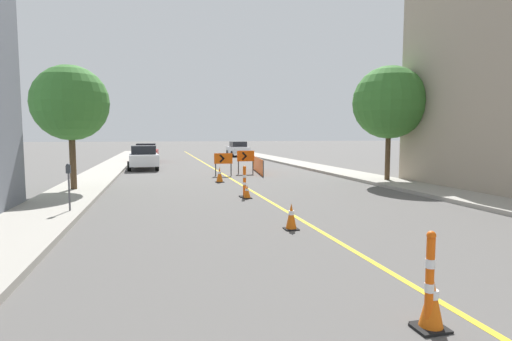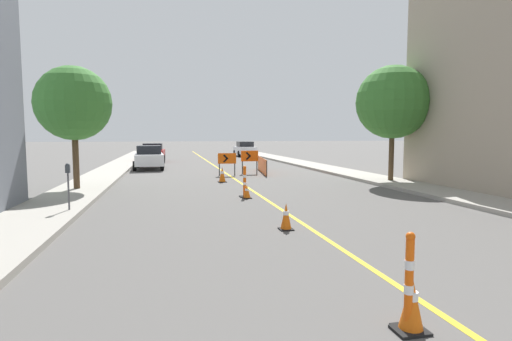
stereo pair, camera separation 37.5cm
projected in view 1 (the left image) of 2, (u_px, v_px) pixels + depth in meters
name	position (u px, v px, depth m)	size (l,w,h in m)	color
lane_stripe	(215.00, 169.00, 26.82)	(0.12, 59.99, 0.01)	gold
sidewalk_left	(106.00, 170.00, 25.16)	(2.09, 59.99, 0.15)	#9E998E
sidewalk_right	(311.00, 166.00, 28.47)	(2.09, 59.99, 0.15)	#9E998E
traffic_cone_second	(432.00, 302.00, 4.70)	(0.35, 0.35, 0.67)	black
traffic_cone_third	(291.00, 217.00, 9.67)	(0.33, 0.33, 0.65)	black
traffic_cone_fourth	(247.00, 192.00, 14.43)	(0.33, 0.33, 0.50)	black
traffic_cone_fifth	(220.00, 175.00, 19.35)	(0.41, 0.41, 0.74)	black
delineator_post_front	(429.00, 288.00, 4.65)	(0.31, 0.31, 1.19)	black
delineator_post_rear	(244.00, 184.00, 14.74)	(0.37, 0.37, 1.16)	black
arrow_barricade_primary	(223.00, 160.00, 22.40)	(1.03, 0.11, 1.28)	#EF560C
arrow_barricade_secondary	(246.00, 157.00, 23.54)	(1.03, 0.10, 1.37)	#EF560C
safety_mesh_fence	(258.00, 165.00, 24.39)	(0.71, 5.05, 0.90)	#EF560C
parked_car_curb_near	(144.00, 157.00, 26.59)	(2.00, 4.38, 1.59)	silver
parked_car_curb_mid	(147.00, 153.00, 33.67)	(1.96, 4.37, 1.59)	maroon
parked_car_curb_far	(238.00, 149.00, 43.02)	(1.94, 4.33, 1.59)	silver
parking_meter_near_curb	(69.00, 177.00, 11.27)	(0.12, 0.11, 1.34)	#4C4C51
street_tree_left_near	(70.00, 103.00, 15.57)	(2.93, 2.93, 4.86)	#4C3823
street_tree_right_near	(389.00, 103.00, 18.89)	(3.43, 3.43, 5.40)	#4C3823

